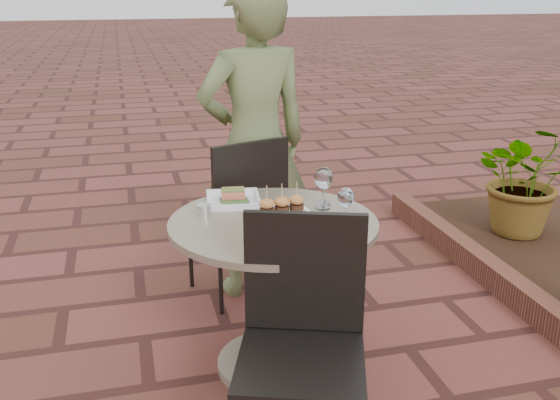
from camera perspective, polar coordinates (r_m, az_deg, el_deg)
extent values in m
plane|color=brown|center=(2.97, -3.53, -15.53)|extent=(60.00, 60.00, 0.00)
cylinder|color=gray|center=(3.00, -0.57, -14.63)|extent=(0.52, 0.52, 0.04)
cylinder|color=gray|center=(2.83, -0.60, -9.07)|extent=(0.08, 0.08, 0.70)
cylinder|color=gray|center=(2.67, -0.62, -2.18)|extent=(0.90, 0.90, 0.03)
cube|color=black|center=(3.48, -4.23, -1.69)|extent=(0.55, 0.55, 0.03)
cube|color=black|center=(3.23, -2.65, 1.37)|extent=(0.43, 0.17, 0.46)
cylinder|color=black|center=(3.81, -2.99, -3.52)|extent=(0.02, 0.02, 0.44)
cylinder|color=black|center=(3.65, -8.20, -4.72)|extent=(0.02, 0.02, 0.44)
cylinder|color=black|center=(3.51, 0.09, -5.55)|extent=(0.02, 0.02, 0.44)
cylinder|color=black|center=(3.34, -5.46, -6.99)|extent=(0.02, 0.02, 0.44)
cube|color=black|center=(2.23, 1.92, -14.63)|extent=(0.56, 0.56, 0.03)
cube|color=black|center=(2.28, 2.27, -6.59)|extent=(0.43, 0.17, 0.46)
cylinder|color=black|center=(2.53, -2.37, -16.35)|extent=(0.02, 0.02, 0.44)
cylinder|color=black|center=(2.52, 6.63, -16.70)|extent=(0.02, 0.02, 0.44)
imported|color=#576437|center=(3.40, -2.35, 5.11)|extent=(0.69, 0.51, 1.73)
cube|color=white|center=(2.89, -4.29, -0.11)|extent=(0.27, 0.27, 0.01)
cube|color=#F06A54|center=(2.88, -4.31, 0.54)|extent=(0.11, 0.08, 0.03)
cube|color=#5B622C|center=(2.87, -4.32, 0.95)|extent=(0.11, 0.08, 0.01)
cube|color=white|center=(2.66, 0.17, -1.82)|extent=(0.29, 0.29, 0.01)
cube|color=white|center=(2.53, 2.11, -2.95)|extent=(0.26, 0.26, 0.01)
ellipsoid|color=#DD5B85|center=(2.46, 1.61, -3.23)|extent=(0.05, 0.04, 0.02)
cylinder|color=white|center=(2.63, 5.96, -2.26)|extent=(0.06, 0.06, 0.00)
cylinder|color=white|center=(2.62, 5.99, -1.47)|extent=(0.01, 0.01, 0.07)
ellipsoid|color=white|center=(2.59, 6.05, 0.21)|extent=(0.07, 0.07, 0.09)
cylinder|color=white|center=(2.59, 6.05, 0.10)|extent=(0.05, 0.05, 0.04)
cylinder|color=white|center=(2.82, 3.93, -0.68)|extent=(0.07, 0.07, 0.00)
cylinder|color=white|center=(2.81, 3.95, 0.16)|extent=(0.01, 0.01, 0.08)
ellipsoid|color=white|center=(2.78, 3.99, 1.95)|extent=(0.08, 0.08, 0.10)
cylinder|color=white|center=(2.88, 4.05, -0.27)|extent=(0.06, 0.06, 0.00)
cylinder|color=white|center=(2.87, 4.07, 0.49)|extent=(0.01, 0.01, 0.08)
ellipsoid|color=white|center=(2.84, 4.11, 2.10)|extent=(0.07, 0.07, 0.09)
cylinder|color=silver|center=(2.74, -6.98, -0.91)|extent=(0.08, 0.08, 0.05)
cube|color=brown|center=(3.75, 20.49, -7.63)|extent=(0.12, 3.00, 0.15)
imported|color=#33662D|center=(4.51, 21.66, 1.88)|extent=(0.87, 0.81, 0.78)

